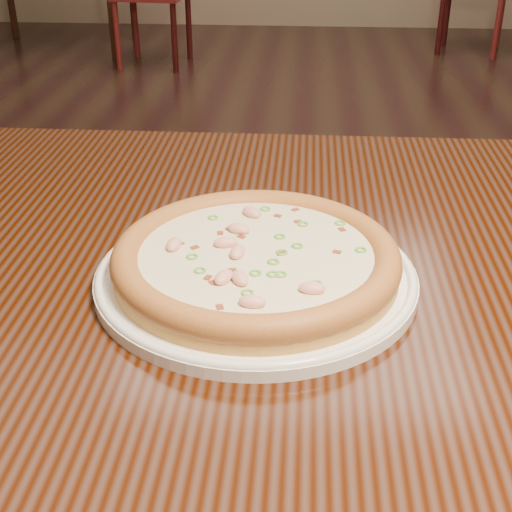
{
  "coord_description": "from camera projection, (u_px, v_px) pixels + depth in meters",
  "views": [
    {
      "loc": [
        0.01,
        -1.38,
        1.11
      ],
      "look_at": [
        -0.03,
        -0.77,
        0.78
      ],
      "focal_mm": 50.0,
      "sensor_mm": 36.0,
      "label": 1
    }
  ],
  "objects": [
    {
      "name": "plate",
      "position": [
        256.0,
        275.0,
        0.7
      ],
      "size": [
        0.32,
        0.32,
        0.02
      ],
      "color": "white",
      "rests_on": "hero_table"
    },
    {
      "name": "ground",
      "position": [
        292.0,
        386.0,
        1.74
      ],
      "size": [
        9.0,
        9.0,
        0.0
      ],
      "primitive_type": "plane",
      "color": "black"
    },
    {
      "name": "pizza",
      "position": [
        256.0,
        259.0,
        0.7
      ],
      "size": [
        0.28,
        0.28,
        0.03
      ],
      "color": "gold",
      "rests_on": "plate"
    },
    {
      "name": "hero_table",
      "position": [
        367.0,
        340.0,
        0.79
      ],
      "size": [
        1.2,
        0.8,
        0.75
      ],
      "color": "black",
      "rests_on": "ground"
    }
  ]
}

